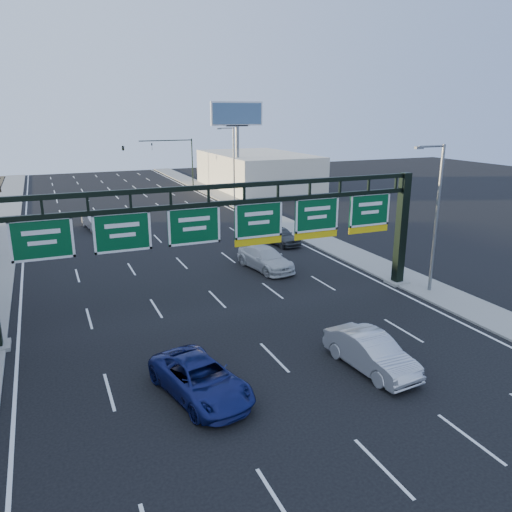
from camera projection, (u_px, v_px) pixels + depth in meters
name	position (u px, v px, depth m)	size (l,w,h in m)	color
ground	(294.00, 378.00, 21.04)	(160.00, 160.00, 0.00)	black
sidewalk_right	(318.00, 239.00, 43.52)	(3.00, 120.00, 0.12)	gray
lane_markings	(175.00, 256.00, 38.66)	(21.60, 120.00, 0.01)	white
sign_gantry	(230.00, 231.00, 26.85)	(24.60, 1.20, 7.20)	black
building_right_distant	(257.00, 171.00, 72.02)	(12.00, 20.00, 5.00)	beige
streetlight_near	(436.00, 211.00, 29.65)	(2.15, 0.22, 9.00)	slate
streetlight_far	(233.00, 161.00, 59.62)	(2.15, 0.22, 9.00)	slate
billboard_right	(237.00, 125.00, 63.86)	(7.00, 0.50, 12.00)	slate
traffic_signal_mast	(150.00, 150.00, 70.14)	(10.16, 0.54, 7.00)	black
car_blue_suv	(201.00, 379.00, 19.54)	(2.40, 5.22, 1.45)	navy
car_silver_sedan	(371.00, 352.00, 21.58)	(1.67, 4.79, 1.58)	#B6B7BC
car_white_wagon	(265.00, 258.00, 35.37)	(2.16, 5.32, 1.54)	silver
car_grey_far	(280.00, 235.00, 42.02)	(1.77, 4.39, 1.50)	#3B3E40
car_silver_distant	(96.00, 220.00, 47.52)	(1.68, 4.83, 1.59)	silver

